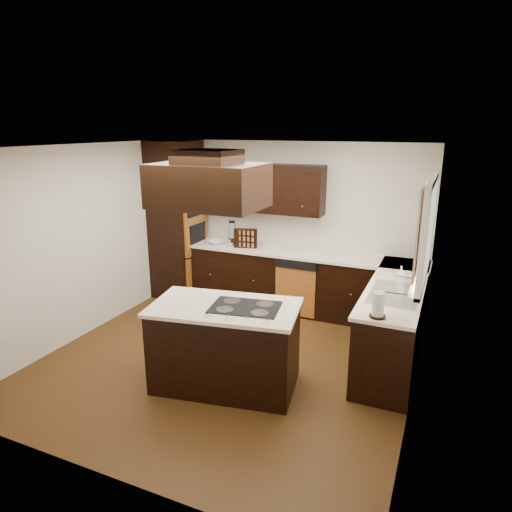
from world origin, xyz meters
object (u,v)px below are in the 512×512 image
object	(u,v)px
island	(225,347)
range_hood	(208,186)
spice_rack	(246,238)
oven_column	(177,231)

from	to	relation	value
island	range_hood	size ratio (longest dim) A/B	1.41
range_hood	spice_rack	world-z (taller)	range_hood
island	spice_rack	distance (m)	2.42
spice_rack	oven_column	bearing A→B (deg)	162.48
island	range_hood	xyz separation A→B (m)	(-0.12, -0.04, 1.72)
oven_column	spice_rack	xyz separation A→B (m)	(1.22, -0.00, 0.01)
island	range_hood	world-z (taller)	range_hood
island	range_hood	bearing A→B (deg)	-170.47
range_hood	spice_rack	size ratio (longest dim) A/B	3.00
range_hood	oven_column	bearing A→B (deg)	129.74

